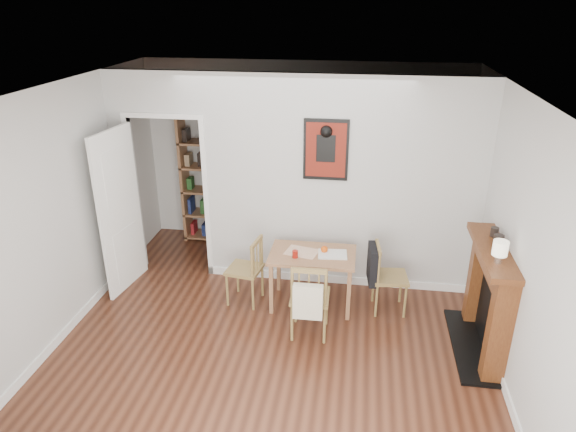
% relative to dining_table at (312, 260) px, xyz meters
% --- Properties ---
extents(ground, '(5.20, 5.20, 0.00)m').
position_rel_dining_table_xyz_m(ground, '(-0.32, -0.82, -0.59)').
color(ground, '#562D1B').
rests_on(ground, ground).
extents(room_shell, '(5.20, 5.20, 5.20)m').
position_rel_dining_table_xyz_m(room_shell, '(-0.22, 0.53, 0.71)').
color(room_shell, '#BBBBB8').
rests_on(room_shell, ground).
extents(dining_table, '(0.98, 0.62, 0.67)m').
position_rel_dining_table_xyz_m(dining_table, '(0.00, 0.00, 0.00)').
color(dining_table, '#926644').
rests_on(dining_table, ground).
extents(chair_left, '(0.48, 0.48, 0.83)m').
position_rel_dining_table_xyz_m(chair_left, '(-0.79, -0.05, -0.17)').
color(chair_left, olive).
rests_on(chair_left, ground).
extents(chair_right, '(0.51, 0.46, 0.84)m').
position_rel_dining_table_xyz_m(chair_right, '(0.88, 0.02, -0.16)').
color(chair_right, olive).
rests_on(chair_right, ground).
extents(chair_front, '(0.45, 0.51, 0.89)m').
position_rel_dining_table_xyz_m(chair_front, '(0.04, -0.58, -0.14)').
color(chair_front, olive).
rests_on(chair_front, ground).
extents(bookshelf, '(0.80, 0.32, 1.90)m').
position_rel_dining_table_xyz_m(bookshelf, '(-1.67, 1.58, 0.35)').
color(bookshelf, '#926644').
rests_on(bookshelf, ground).
extents(fireplace, '(0.45, 1.25, 1.16)m').
position_rel_dining_table_xyz_m(fireplace, '(1.84, -0.57, 0.03)').
color(fireplace, brown).
rests_on(fireplace, ground).
extents(red_glass, '(0.07, 0.07, 0.08)m').
position_rel_dining_table_xyz_m(red_glass, '(-0.19, -0.12, 0.12)').
color(red_glass, maroon).
rests_on(red_glass, dining_table).
extents(orange_fruit, '(0.08, 0.08, 0.08)m').
position_rel_dining_table_xyz_m(orange_fruit, '(0.13, 0.05, 0.12)').
color(orange_fruit, '#E3510B').
rests_on(orange_fruit, dining_table).
extents(placemat, '(0.41, 0.35, 0.00)m').
position_rel_dining_table_xyz_m(placemat, '(-0.13, 0.02, 0.08)').
color(placemat, beige).
rests_on(placemat, dining_table).
extents(notebook, '(0.34, 0.26, 0.02)m').
position_rel_dining_table_xyz_m(notebook, '(0.23, 0.00, 0.09)').
color(notebook, silver).
rests_on(notebook, dining_table).
extents(mantel_lamp, '(0.14, 0.14, 0.22)m').
position_rel_dining_table_xyz_m(mantel_lamp, '(1.77, -0.87, 0.71)').
color(mantel_lamp, silver).
rests_on(mantel_lamp, fireplace).
extents(ceramic_jar_a, '(0.10, 0.10, 0.12)m').
position_rel_dining_table_xyz_m(ceramic_jar_a, '(1.84, -0.52, 0.63)').
color(ceramic_jar_a, black).
rests_on(ceramic_jar_a, fireplace).
extents(ceramic_jar_b, '(0.08, 0.08, 0.10)m').
position_rel_dining_table_xyz_m(ceramic_jar_b, '(1.85, -0.30, 0.62)').
color(ceramic_jar_b, black).
rests_on(ceramic_jar_b, fireplace).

